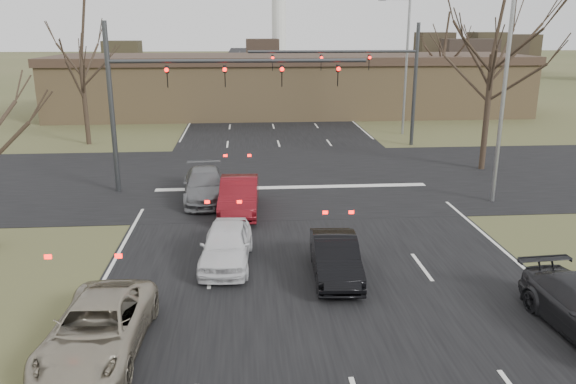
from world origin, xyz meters
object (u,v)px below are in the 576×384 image
(building, at_px, (291,84))
(car_silver_suv, at_px, (98,329))
(mast_arm_far, at_px, (374,70))
(car_black_hatch, at_px, (335,257))
(streetlight_right_near, at_px, (501,78))
(car_grey_ahead, at_px, (205,185))
(car_white_sedan, at_px, (226,245))
(car_red_ahead, at_px, (239,196))
(streetlight_right_far, at_px, (404,58))
(mast_arm_near, at_px, (181,86))

(building, distance_m, car_silver_suv, 40.21)
(mast_arm_far, xyz_separation_m, car_black_hatch, (-5.68, -20.45, -4.36))
(streetlight_right_near, distance_m, car_silver_suv, 19.29)
(car_grey_ahead, bearing_deg, streetlight_right_near, -10.42)
(building, xyz_separation_m, car_grey_ahead, (-6.18, -26.69, -1.96))
(car_silver_suv, xyz_separation_m, car_white_sedan, (2.97, 5.18, 0.03))
(car_black_hatch, distance_m, car_grey_ahead, 9.93)
(streetlight_right_near, relative_size, car_red_ahead, 2.20)
(building, xyz_separation_m, streetlight_right_near, (6.82, -28.00, 2.92))
(streetlight_right_far, distance_m, car_red_ahead, 21.86)
(mast_arm_near, relative_size, mast_arm_far, 1.09)
(mast_arm_far, height_order, streetlight_right_near, streetlight_right_near)
(car_silver_suv, distance_m, car_black_hatch, 7.56)
(building, height_order, streetlight_right_far, streetlight_right_far)
(building, bearing_deg, streetlight_right_far, -56.35)
(car_silver_suv, distance_m, car_white_sedan, 5.98)
(mast_arm_far, bearing_deg, mast_arm_near, -138.78)
(car_grey_ahead, height_order, car_red_ahead, car_red_ahead)
(car_black_hatch, bearing_deg, car_red_ahead, 117.29)
(mast_arm_near, distance_m, car_silver_suv, 15.04)
(mast_arm_far, distance_m, car_white_sedan, 21.70)
(streetlight_right_near, bearing_deg, mast_arm_far, 101.47)
(streetlight_right_far, height_order, car_red_ahead, streetlight_right_far)
(car_white_sedan, bearing_deg, mast_arm_near, 107.42)
(car_silver_suv, relative_size, car_red_ahead, 1.04)
(car_grey_ahead, distance_m, car_red_ahead, 2.54)
(streetlight_right_near, relative_size, car_black_hatch, 2.50)
(car_grey_ahead, bearing_deg, building, 72.31)
(streetlight_right_far, height_order, car_grey_ahead, streetlight_right_far)
(building, relative_size, streetlight_right_far, 4.24)
(car_white_sedan, distance_m, car_grey_ahead, 7.58)
(mast_arm_near, relative_size, car_black_hatch, 3.03)
(car_white_sedan, bearing_deg, car_silver_suv, -116.07)
(mast_arm_near, distance_m, streetlight_right_near, 14.38)
(streetlight_right_far, distance_m, car_grey_ahead, 21.27)
(car_silver_suv, bearing_deg, car_black_hatch, 33.94)
(streetlight_right_near, height_order, car_white_sedan, streetlight_right_near)
(mast_arm_near, xyz_separation_m, car_red_ahead, (2.63, -3.68, -4.32))
(car_white_sedan, height_order, car_black_hatch, car_white_sedan)
(building, relative_size, mast_arm_far, 3.81)
(car_black_hatch, bearing_deg, mast_arm_near, 121.42)
(building, distance_m, car_white_sedan, 34.60)
(car_silver_suv, height_order, car_grey_ahead, car_grey_ahead)
(streetlight_right_near, xyz_separation_m, car_black_hatch, (-8.32, -7.45, -4.93))
(car_grey_ahead, bearing_deg, car_silver_suv, -102.69)
(mast_arm_far, bearing_deg, car_white_sedan, -115.59)
(mast_arm_near, height_order, streetlight_right_far, streetlight_right_far)
(mast_arm_far, height_order, streetlight_right_far, streetlight_right_far)
(car_silver_suv, relative_size, car_white_sedan, 1.17)
(streetlight_right_far, bearing_deg, mast_arm_far, -128.11)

